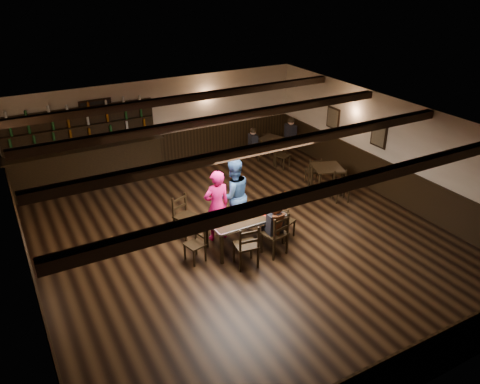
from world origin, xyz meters
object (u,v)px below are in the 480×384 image
cake (228,219)px  bar_counter (87,160)px  man_blue (233,195)px  dining_table (245,219)px  chair_near_right (278,232)px  chair_near_left (247,244)px  woman_pink (217,206)px

cake → bar_counter: 5.34m
man_blue → bar_counter: size_ratio=0.41×
dining_table → cake: (-0.42, 0.01, 0.11)m
chair_near_right → cake: chair_near_right is taller
cake → chair_near_left: bearing=-87.1°
dining_table → cake: 0.43m
dining_table → woman_pink: bearing=125.1°
chair_near_right → woman_pink: (-0.82, 1.25, 0.26)m
chair_near_left → cake: chair_near_left is taller
dining_table → man_blue: 0.84m
dining_table → bar_counter: (-2.31, 5.01, 0.05)m
chair_near_left → woman_pink: 1.36m
bar_counter → man_blue: bearing=-60.0°
cake → bar_counter: bar_counter is taller
man_blue → cake: (-0.54, -0.78, -0.10)m
bar_counter → woman_pink: bearing=-66.8°
chair_near_right → bar_counter: (-2.72, 5.68, 0.14)m
cake → man_blue: bearing=55.5°
woman_pink → man_blue: bearing=-158.2°
dining_table → woman_pink: size_ratio=1.01×
cake → dining_table: bearing=-1.9°
man_blue → bar_counter: (-2.43, 4.21, -0.17)m
woman_pink → man_blue: size_ratio=0.95×
chair_near_left → chair_near_right: bearing=5.7°
chair_near_left → man_blue: bearing=72.0°
chair_near_right → bar_counter: bearing=115.6°
chair_near_left → cake: bearing=92.9°
dining_table → woman_pink: 0.74m
chair_near_left → chair_near_right: (0.79, 0.08, 0.01)m
chair_near_left → chair_near_right: chair_near_right is taller
man_blue → cake: bearing=57.1°
dining_table → man_blue: (0.12, 0.80, 0.21)m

